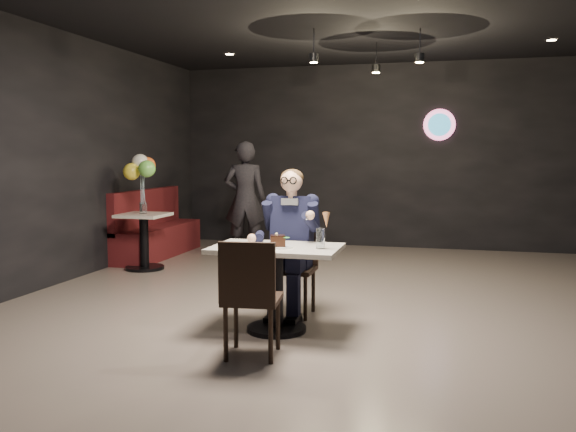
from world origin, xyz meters
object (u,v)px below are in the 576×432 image
(chair_far, at_px, (292,268))
(chair_near, at_px, (252,297))
(sundae_glass, at_px, (320,238))
(main_table, at_px, (276,289))
(seated_man, at_px, (292,241))
(balloon_vase, at_px, (143,208))
(booth_bench, at_px, (158,223))
(side_table, at_px, (144,242))
(passerby, at_px, (245,199))

(chair_far, height_order, chair_near, same)
(chair_near, bearing_deg, sundae_glass, 52.01)
(main_table, distance_m, seated_man, 0.65)
(chair_far, relative_size, balloon_vase, 6.13)
(booth_bench, relative_size, side_table, 2.71)
(balloon_vase, xyz_separation_m, passerby, (0.95, 1.40, 0.04))
(seated_man, bearing_deg, passerby, 116.13)
(side_table, bearing_deg, booth_bench, 106.70)
(chair_far, xyz_separation_m, booth_bench, (-2.79, 2.74, 0.04))
(main_table, bearing_deg, seated_man, 90.00)
(sundae_glass, distance_m, passerby, 4.18)
(chair_near, bearing_deg, chair_far, 83.23)
(passerby, bearing_deg, main_table, 100.07)
(booth_bench, relative_size, passerby, 1.17)
(balloon_vase, relative_size, passerby, 0.09)
(passerby, bearing_deg, sundae_glass, 104.93)
(main_table, distance_m, passerby, 4.03)
(main_table, relative_size, chair_far, 1.20)
(main_table, bearing_deg, balloon_vase, 137.43)
(booth_bench, height_order, balloon_vase, booth_bench)
(main_table, xyz_separation_m, chair_far, (-0.00, 0.55, 0.09))
(main_table, bearing_deg, passerby, 112.66)
(booth_bench, distance_m, balloon_vase, 1.09)
(booth_bench, xyz_separation_m, passerby, (1.25, 0.40, 0.36))
(passerby, bearing_deg, side_table, 43.23)
(main_table, height_order, passerby, passerby)
(main_table, height_order, chair_near, chair_near)
(main_table, bearing_deg, chair_near, -90.00)
(main_table, bearing_deg, chair_far, 90.00)
(chair_near, distance_m, side_table, 3.87)
(chair_far, distance_m, seated_man, 0.26)
(booth_bench, bearing_deg, passerby, 17.72)
(seated_man, height_order, passerby, passerby)
(chair_far, bearing_deg, main_table, -90.00)
(chair_near, relative_size, seated_man, 0.64)
(main_table, xyz_separation_m, balloon_vase, (-2.49, 2.29, 0.45))
(booth_bench, bearing_deg, sundae_glass, -46.12)
(chair_near, bearing_deg, side_table, 123.32)
(side_table, bearing_deg, balloon_vase, 0.00)
(seated_man, distance_m, passerby, 3.50)
(main_table, bearing_deg, side_table, 137.43)
(seated_man, relative_size, booth_bench, 0.72)
(side_table, distance_m, balloon_vase, 0.45)
(seated_man, relative_size, side_table, 1.94)
(main_table, relative_size, chair_near, 1.20)
(main_table, relative_size, booth_bench, 0.55)
(main_table, height_order, balloon_vase, balloon_vase)
(main_table, xyz_separation_m, passerby, (-1.54, 3.69, 0.49))
(seated_man, xyz_separation_m, balloon_vase, (-2.49, 1.74, 0.10))
(chair_far, relative_size, side_table, 1.24)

